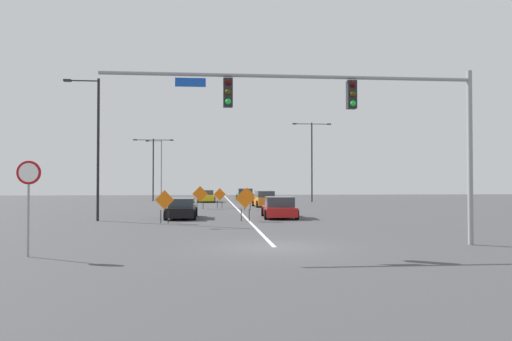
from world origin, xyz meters
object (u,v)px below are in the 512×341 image
object	(u,v)px
construction_sign_right_lane	(247,196)
car_yellow_distant	(206,196)
construction_sign_median_near	(165,202)
street_lamp_near_left	(96,142)
stop_sign	(29,189)
traffic_signal_assembly	(347,109)
construction_sign_median_far	(245,200)
car_green_mid	(245,195)
street_lamp_mid_left	(312,155)
construction_sign_right_shoulder	(200,195)
street_lamp_near_right	(153,163)
car_red_approaching	(279,208)
street_lamp_far_left	(160,166)
car_orange_passing	(264,199)
construction_sign_left_shoulder	(220,195)
car_black_near	(182,209)

from	to	relation	value
construction_sign_right_lane	car_yellow_distant	size ratio (longest dim) A/B	0.44
construction_sign_median_near	car_yellow_distant	size ratio (longest dim) A/B	0.44
street_lamp_near_left	stop_sign	bearing A→B (deg)	-85.31
traffic_signal_assembly	construction_sign_median_far	world-z (taller)	traffic_signal_assembly
street_lamp_near_left	construction_sign_median_far	bearing A→B (deg)	-5.84
stop_sign	car_green_mid	distance (m)	47.42
traffic_signal_assembly	street_lamp_near_left	world-z (taller)	street_lamp_near_left
street_lamp_mid_left	construction_sign_right_lane	size ratio (longest dim) A/B	4.90
construction_sign_right_shoulder	car_green_mid	world-z (taller)	construction_sign_right_shoulder
street_lamp_near_right	car_red_approaching	xyz separation A→B (m)	(11.40, -28.27, -3.96)
construction_sign_median_near	construction_sign_median_far	distance (m)	4.85
car_red_approaching	car_yellow_distant	distance (m)	25.77
traffic_signal_assembly	street_lamp_mid_left	size ratio (longest dim) A/B	1.51
street_lamp_near_left	car_red_approaching	world-z (taller)	street_lamp_near_left
street_lamp_far_left	street_lamp_mid_left	distance (m)	21.69
street_lamp_near_right	street_lamp_mid_left	xyz separation A→B (m)	(18.61, -4.21, 0.85)
construction_sign_right_shoulder	car_red_approaching	distance (m)	12.28
traffic_signal_assembly	car_green_mid	world-z (taller)	traffic_signal_assembly
car_yellow_distant	construction_sign_median_far	bearing A→B (deg)	-84.68
street_lamp_near_left	car_orange_passing	size ratio (longest dim) A/B	2.19
car_red_approaching	construction_sign_right_shoulder	bearing A→B (deg)	116.09
stop_sign	street_lamp_near_right	world-z (taller)	street_lamp_near_right
construction_sign_median_far	street_lamp_mid_left	bearing A→B (deg)	70.02
street_lamp_near_right	construction_sign_left_shoulder	distance (m)	17.94
street_lamp_near_left	car_black_near	bearing A→B (deg)	18.81
street_lamp_mid_left	car_red_approaching	xyz separation A→B (m)	(-7.21, -24.06, -4.81)
construction_sign_right_lane	car_orange_passing	distance (m)	5.72
street_lamp_far_left	street_lamp_near_right	bearing A→B (deg)	-90.89
street_lamp_near_right	car_red_approaching	distance (m)	30.73
car_yellow_distant	street_lamp_near_right	bearing A→B (deg)	155.05
stop_sign	construction_sign_right_lane	xyz separation A→B (m)	(8.83, 24.39, -0.98)
construction_sign_median_near	car_green_mid	world-z (taller)	construction_sign_median_near
stop_sign	street_lamp_near_left	bearing A→B (deg)	94.69
car_red_approaching	car_green_mid	bearing A→B (deg)	90.22
car_red_approaching	car_green_mid	distance (m)	30.50
traffic_signal_assembly	stop_sign	bearing A→B (deg)	-172.04
construction_sign_left_shoulder	construction_sign_right_lane	bearing A→B (deg)	-60.19
traffic_signal_assembly	construction_sign_right_lane	distance (m)	23.30
street_lamp_near_left	car_orange_passing	bearing A→B (deg)	52.08
construction_sign_median_near	construction_sign_left_shoulder	bearing A→B (deg)	77.82
car_black_near	construction_sign_right_shoulder	bearing A→B (deg)	84.82
street_lamp_near_left	car_green_mid	world-z (taller)	street_lamp_near_left
street_lamp_far_left	car_yellow_distant	bearing A→B (deg)	-57.92
traffic_signal_assembly	construction_sign_median_near	distance (m)	13.76
car_black_near	stop_sign	bearing A→B (deg)	-103.72
street_lamp_far_left	construction_sign_median_far	bearing A→B (deg)	-76.77
traffic_signal_assembly	street_lamp_near_right	xyz separation A→B (m)	(-11.94, 42.55, -0.49)
car_red_approaching	car_yellow_distant	xyz separation A→B (m)	(-4.99, 25.29, -0.00)
traffic_signal_assembly	car_red_approaching	bearing A→B (deg)	92.19
construction_sign_right_lane	car_green_mid	world-z (taller)	construction_sign_right_lane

